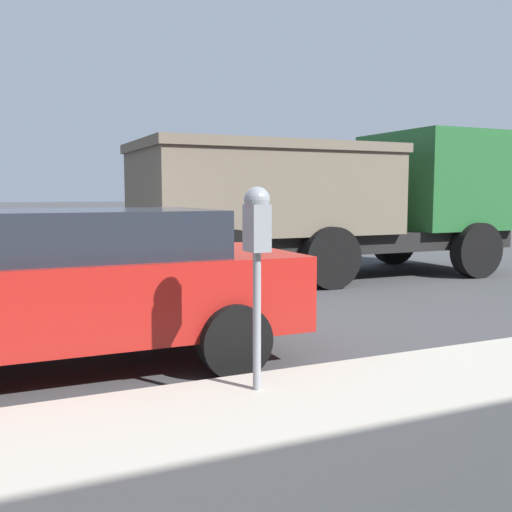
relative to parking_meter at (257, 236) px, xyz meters
name	(u,v)px	position (x,y,z in m)	size (l,w,h in m)	color
ground_plane	(86,342)	(2.58, 0.83, -1.28)	(220.00, 220.00, 0.00)	#424244
parking_meter	(257,236)	(0.00, 0.00, 0.00)	(0.21, 0.19, 1.49)	gray
car_red	(66,284)	(1.67, 1.13, -0.51)	(2.04, 4.28, 1.44)	#B21E19
dump_truck	(330,198)	(5.80, -4.21, 0.22)	(2.83, 7.20, 2.79)	black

